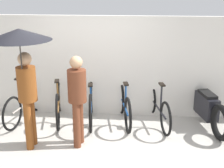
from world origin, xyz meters
TOP-DOWN VIEW (x-y plane):
  - ground_plane at (0.00, 0.00)m, footprint 30.00×30.00m
  - back_wall at (0.00, 1.75)m, footprint 11.73×0.12m
  - parked_bicycle_0 at (-1.38, 1.29)m, footprint 0.48×1.72m
  - parked_bicycle_1 at (-0.69, 1.33)m, footprint 0.52×1.71m
  - parked_bicycle_2 at (-0.00, 1.31)m, footprint 0.44×1.73m
  - parked_bicycle_3 at (0.69, 1.32)m, footprint 0.49×1.66m
  - parked_bicycle_4 at (1.38, 1.34)m, footprint 0.54×1.73m
  - pedestrian_leading at (-0.90, 0.06)m, footprint 1.02×1.02m
  - pedestrian_center at (-0.07, 0.28)m, footprint 0.32×0.32m
  - motorcycle at (2.34, 1.30)m, footprint 0.70×1.92m

SIDE VIEW (x-z plane):
  - ground_plane at x=0.00m, z-range 0.00..0.00m
  - parked_bicycle_4 at x=1.38m, z-range -0.16..0.87m
  - parked_bicycle_0 at x=-1.38m, z-range -0.13..0.86m
  - parked_bicycle_3 at x=0.69m, z-range -0.12..0.86m
  - motorcycle at x=2.34m, z-range -0.07..0.84m
  - parked_bicycle_1 at x=-0.69m, z-range -0.14..0.92m
  - parked_bicycle_2 at x=0.00m, z-range -0.14..0.93m
  - pedestrian_center at x=-0.07m, z-range 0.14..1.77m
  - back_wall at x=0.00m, z-range 0.00..2.15m
  - pedestrian_leading at x=-0.90m, z-range 0.61..2.72m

